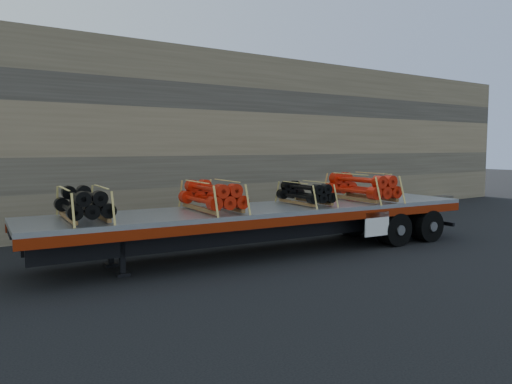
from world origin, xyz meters
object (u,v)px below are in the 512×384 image
bundle_midrear (305,194)px  bundle_rear (361,187)px  trailer (266,230)px  bundle_front (83,204)px  bundle_midfront (212,197)px

bundle_midrear → bundle_rear: bearing=-0.0°
bundle_midrear → trailer: bearing=-180.0°
bundle_front → bundle_rear: bearing=-0.0°
bundle_rear → bundle_midrear: bearing=180.0°
trailer → bundle_rear: (3.65, -0.36, 1.12)m
trailer → bundle_midrear: bearing=0.0°
bundle_front → bundle_midfront: bearing=0.0°
bundle_front → bundle_rear: size_ratio=0.88×
trailer → bundle_midfront: (-1.74, 0.17, 1.08)m
bundle_midrear → bundle_rear: 2.27m
bundle_front → bundle_midrear: bundle_front is taller
bundle_front → bundle_rear: bundle_rear is taller
bundle_midfront → bundle_rear: size_ratio=0.92×
bundle_front → bundle_midfront: bundle_midfront is taller
trailer → bundle_midfront: bundle_midfront is taller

